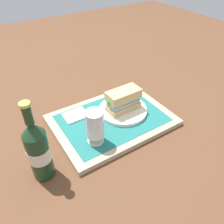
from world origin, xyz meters
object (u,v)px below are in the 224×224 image
(beer_glass, at_px, (95,126))
(sandwich, at_px, (123,100))
(plate, at_px, (123,110))
(beer_bottle, at_px, (38,150))

(beer_glass, bearing_deg, sandwich, -153.23)
(plate, xyz_separation_m, beer_glass, (0.17, 0.08, 0.06))
(beer_glass, bearing_deg, beer_bottle, 5.00)
(beer_glass, bearing_deg, plate, -153.67)
(sandwich, distance_m, beer_bottle, 0.37)
(beer_glass, relative_size, beer_bottle, 0.47)
(beer_bottle, bearing_deg, beer_glass, -175.00)
(beer_glass, height_order, beer_bottle, beer_bottle)
(sandwich, xyz_separation_m, beer_glass, (0.17, 0.08, 0.01))
(sandwich, height_order, beer_bottle, beer_bottle)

